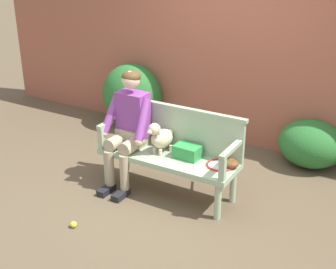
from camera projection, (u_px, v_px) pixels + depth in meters
name	position (u px, v px, depth m)	size (l,w,h in m)	color
ground_plane	(168.00, 193.00, 5.18)	(40.00, 40.00, 0.00)	brown
brick_garden_fence	(237.00, 48.00, 6.12)	(8.00, 0.30, 2.59)	#9E5642
hedge_bush_far_left	(311.00, 144.00, 5.69)	(0.82, 0.71, 0.59)	#286B2D
hedge_bush_mid_left	(132.00, 96.00, 6.84)	(0.94, 0.76, 0.96)	#286B2D
garden_bench	(168.00, 161.00, 5.03)	(1.55, 0.51, 0.46)	#9EB793
bench_backrest	(178.00, 127.00, 5.08)	(1.59, 0.06, 0.50)	#9EB793
bench_armrest_left_end	(108.00, 128.00, 5.19)	(0.06, 0.51, 0.28)	#9EB793
bench_armrest_right_end	(228.00, 157.00, 4.51)	(0.06, 0.51, 0.28)	#9EB793
person_seated	(129.00, 124.00, 5.11)	(0.56, 0.65, 1.33)	black
dog_on_bench	(160.00, 137.00, 5.00)	(0.24, 0.37, 0.37)	beige
tennis_racket	(220.00, 164.00, 4.80)	(0.39, 0.57, 0.03)	red
baseball_glove	(229.00, 163.00, 4.74)	(0.22, 0.17, 0.09)	brown
sports_bag	(188.00, 151.00, 4.93)	(0.28, 0.20, 0.14)	#2D8E42
tennis_ball	(73.00, 224.00, 4.55)	(0.07, 0.07, 0.07)	#CCDB33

